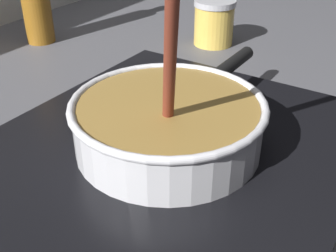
% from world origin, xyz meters
% --- Properties ---
extents(ground, '(2.40, 1.60, 0.04)m').
position_xyz_m(ground, '(0.00, 0.00, -0.02)').
color(ground, '#4C4C51').
extents(hob_plate, '(0.56, 0.48, 0.01)m').
position_xyz_m(hob_plate, '(0.03, 0.12, 0.01)').
color(hob_plate, black).
rests_on(hob_plate, ground).
extents(burner_ring, '(0.21, 0.21, 0.01)m').
position_xyz_m(burner_ring, '(0.03, 0.12, 0.02)').
color(burner_ring, '#592D0C').
rests_on(burner_ring, hob_plate).
extents(spare_burner, '(0.14, 0.14, 0.01)m').
position_xyz_m(spare_burner, '(0.19, 0.12, 0.01)').
color(spare_burner, '#262628').
rests_on(spare_burner, hob_plate).
extents(cooking_pan, '(0.38, 0.26, 0.32)m').
position_xyz_m(cooking_pan, '(0.03, 0.12, 0.05)').
color(cooking_pan, silver).
rests_on(cooking_pan, hob_plate).
extents(condiment_jar, '(0.09, 0.09, 0.10)m').
position_xyz_m(condiment_jar, '(0.45, 0.27, 0.05)').
color(condiment_jar, gold).
rests_on(condiment_jar, ground).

